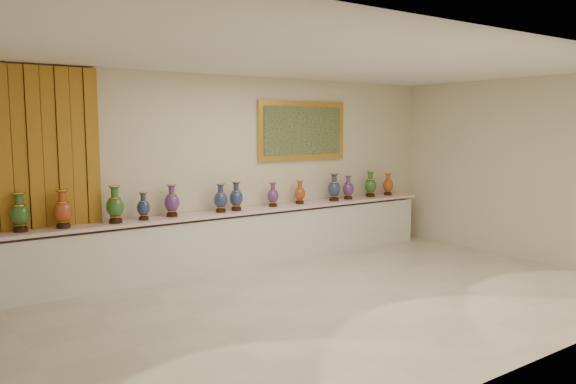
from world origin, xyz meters
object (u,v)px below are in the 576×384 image
(counter, at_px, (246,238))
(vase_1, at_px, (63,211))
(vase_2, at_px, (115,206))
(vase_0, at_px, (20,214))

(counter, xyz_separation_m, vase_1, (-2.77, -0.04, 0.69))
(vase_1, xyz_separation_m, vase_2, (0.68, -0.01, 0.00))
(vase_0, distance_m, vase_1, 0.50)
(vase_2, bearing_deg, counter, 1.59)
(counter, bearing_deg, vase_1, -179.08)
(counter, xyz_separation_m, vase_0, (-3.27, 0.00, 0.68))
(vase_1, distance_m, vase_2, 0.68)
(vase_0, relative_size, vase_1, 0.98)
(counter, distance_m, vase_0, 3.34)
(vase_1, bearing_deg, vase_2, -1.16)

